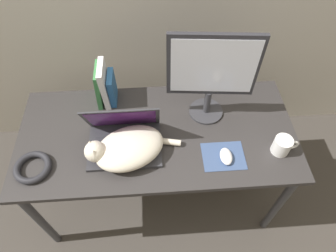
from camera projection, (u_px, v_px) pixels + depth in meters
ground_plane at (163, 239)px, 1.97m from camera, size 12.00×12.00×0.00m
desk at (157, 140)px, 1.65m from camera, size 1.47×0.68×0.73m
laptop at (124, 137)px, 1.51m from camera, size 0.37×0.27×0.26m
cat at (126, 148)px, 1.46m from camera, size 0.47×0.36×0.14m
external_monitor at (212, 73)px, 1.44m from camera, size 0.44×0.19×0.52m
mousepad at (223, 156)px, 1.50m from camera, size 0.21×0.17×0.00m
computer_mouse at (226, 156)px, 1.48m from camera, size 0.06×0.10×0.03m
book_row at (105, 85)px, 1.64m from camera, size 0.10×0.16×0.25m
cable_coil at (33, 167)px, 1.45m from camera, size 0.18×0.18×0.03m
mug at (282, 145)px, 1.48m from camera, size 0.13×0.09×0.10m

